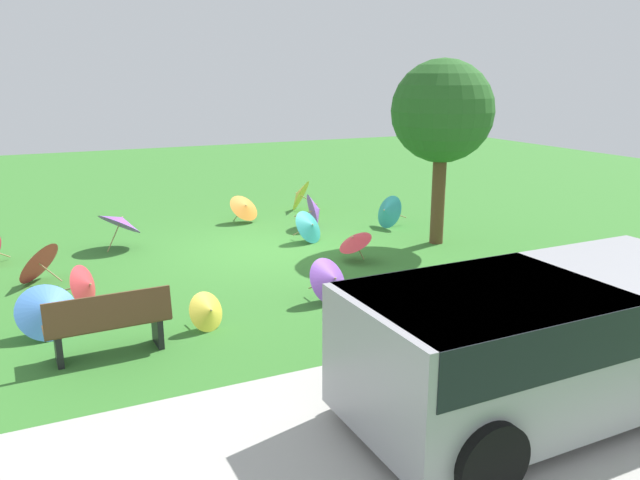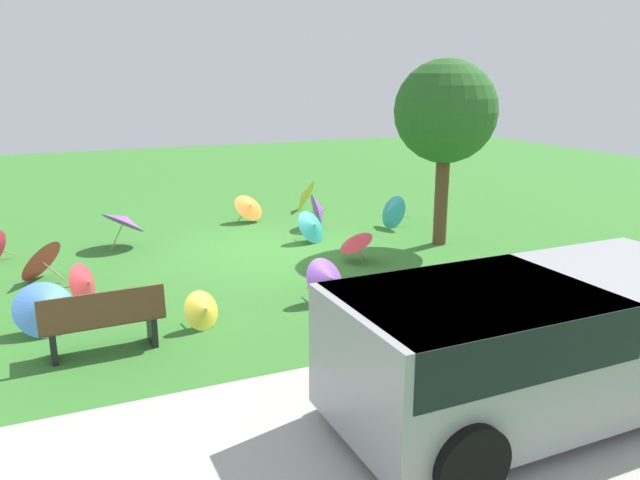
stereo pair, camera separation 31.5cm
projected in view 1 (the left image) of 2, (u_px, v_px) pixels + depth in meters
ground at (272, 249)px, 13.45m from camera, size 40.00×40.00×0.00m
road_strip at (512, 414)px, 6.96m from camera, size 40.00×3.92×0.01m
van_dark at (538, 335)px, 6.80m from camera, size 4.63×2.18×1.53m
park_bench at (109, 323)px, 8.28m from camera, size 1.62×0.54×0.90m
shade_tree at (442, 113)px, 13.24m from camera, size 2.17×2.17×3.96m
parasol_purple_0 at (316, 210)px, 15.19m from camera, size 0.81×0.91×0.87m
parasol_red_0 at (354, 240)px, 12.49m from camera, size 0.72×0.73×0.67m
parasol_teal_0 at (310, 226)px, 13.93m from camera, size 0.94×0.85×0.74m
parasol_purple_1 at (121, 221)px, 13.37m from camera, size 1.21×1.23×0.93m
parasol_red_2 at (87, 285)px, 10.12m from camera, size 0.67×0.75×0.70m
parasol_yellow_0 at (299, 194)px, 17.20m from camera, size 0.97×1.02×0.87m
parasol_teal_2 at (387, 211)px, 15.23m from camera, size 0.89×0.87×0.83m
parasol_orange_3 at (245, 207)px, 15.75m from camera, size 0.97×0.90×0.73m
parasol_yellow_2 at (209, 311)px, 9.15m from camera, size 0.70×0.68×0.60m
parasol_purple_3 at (332, 280)px, 10.23m from camera, size 0.95×0.87×0.79m
parasol_blue_0 at (48, 310)px, 8.91m from camera, size 1.03×0.93×0.80m
parasol_red_3 at (36, 261)px, 11.19m from camera, size 1.06×1.10×0.83m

